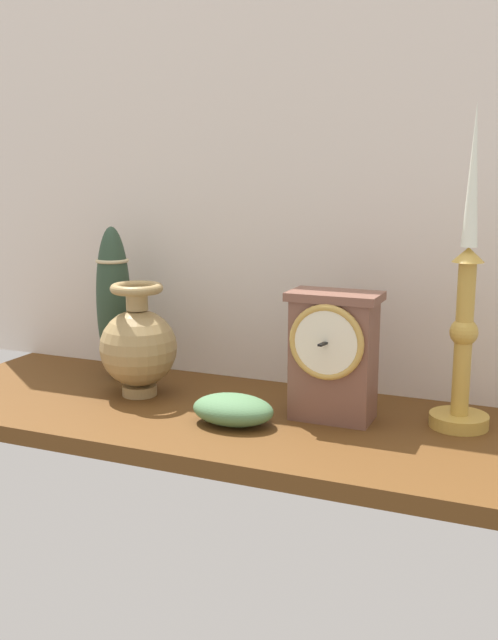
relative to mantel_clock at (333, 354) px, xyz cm
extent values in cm
cube|color=#583415|center=(-14.70, -2.79, -10.73)|extent=(100.00, 36.00, 2.40)
cube|color=silver|center=(-14.70, 15.71, 22.97)|extent=(120.00, 2.00, 65.00)
cube|color=brown|center=(0.00, 0.34, -0.98)|extent=(11.35, 6.54, 17.09)
cube|color=brown|center=(0.00, 0.34, 8.16)|extent=(12.71, 7.33, 1.20)
torus|color=gold|center=(0.00, -3.34, 2.40)|extent=(10.54, 0.96, 10.54)
cylinder|color=white|center=(0.00, -3.44, 2.40)|extent=(8.82, 0.40, 8.82)
cube|color=black|center=(0.00, -3.74, 2.40)|extent=(1.20, 3.41, 0.30)
cylinder|color=gold|center=(17.06, 3.84, -8.63)|extent=(8.08, 8.08, 1.80)
cylinder|color=gold|center=(17.06, 3.84, 2.81)|extent=(2.39, 2.39, 21.06)
sphere|color=gold|center=(17.06, 3.84, 3.86)|extent=(3.83, 3.83, 3.83)
cone|color=gold|center=(17.06, 3.84, 14.34)|extent=(4.28, 4.28, 2.00)
cone|color=white|center=(17.06, 3.84, 24.60)|extent=(2.15, 2.15, 18.52)
cylinder|color=#A08351|center=(-31.17, -0.73, -8.73)|extent=(5.41, 5.41, 1.60)
sphere|color=#A08351|center=(-31.17, -0.73, -1.91)|extent=(12.03, 12.03, 12.03)
cylinder|color=#A08351|center=(-31.17, -0.73, 5.79)|extent=(3.37, 3.37, 3.38)
torus|color=#A08351|center=(-31.17, -0.73, 7.48)|extent=(8.13, 8.13, 1.47)
ellipsoid|color=#2B412F|center=(-40.23, 6.56, 3.30)|extent=(5.75, 5.75, 25.64)
torus|color=#CCB78C|center=(-40.23, 6.56, 10.48)|extent=(5.49, 5.49, 0.60)
ellipsoid|color=#507C4F|center=(-12.04, -7.40, -7.43)|extent=(11.73, 8.21, 4.20)
camera|label=1|loc=(29.03, -97.96, 25.57)|focal=42.04mm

